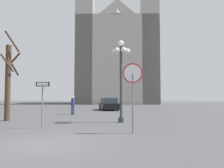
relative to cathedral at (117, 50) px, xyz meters
The scene contains 8 objects.
ground_plane 41.38m from the cathedral, 86.11° to the right, with size 120.00×120.00×0.00m, color #424244.
cathedral is the anchor object (origin of this frame).
stop_sign 38.55m from the cathedral, 81.56° to the right, with size 0.90×0.08×3.13m.
one_way_arrow_sign 37.51m from the cathedral, 88.81° to the right, with size 0.73×0.09×2.39m.
street_lamp 34.42m from the cathedral, 82.20° to the right, with size 1.18×1.06×5.19m.
bare_tree 34.74m from the cathedral, 95.20° to the right, with size 1.06×1.46×5.91m.
parked_car_near_black 24.24m from the cathedral, 85.23° to the right, with size 3.08×4.60×1.42m.
pedestrian_walking 30.23m from the cathedral, 90.58° to the right, with size 0.32×0.32×1.63m.
Camera 1 is at (3.35, -7.09, 1.66)m, focal length 34.72 mm.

